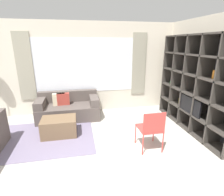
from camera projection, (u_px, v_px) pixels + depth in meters
The scene contains 8 objects.
ground_plane at pixel (101, 188), 2.65m from camera, with size 16.00×16.00×0.00m, color beige.
wall_back at pixel (85, 69), 5.27m from camera, with size 6.69×0.11×2.70m.
wall_right at pixel (203, 75), 4.26m from camera, with size 0.07×4.41×2.70m, color beige.
area_rug at pixel (39, 138), 4.01m from camera, with size 2.49×1.71×0.01m, color slate.
shelving_unit at pixel (197, 85), 4.20m from camera, with size 0.43×2.62×2.30m.
couch_main at pixel (68, 108), 5.05m from camera, with size 1.71×0.85×0.75m.
ottoman at pixel (59, 127), 4.12m from camera, with size 0.79×0.55×0.42m.
folding_chair at pixel (151, 127), 3.43m from camera, with size 0.44×0.46×0.86m.
Camera 1 is at (-0.24, -2.11, 2.10)m, focal length 28.00 mm.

